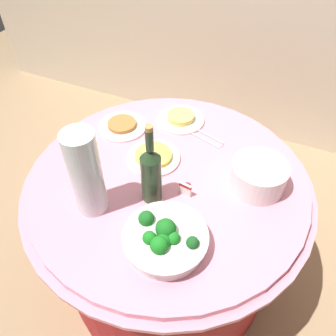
% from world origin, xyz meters
% --- Properties ---
extents(ground_plane, '(6.00, 6.00, 0.00)m').
position_xyz_m(ground_plane, '(0.00, 0.00, 0.00)').
color(ground_plane, '#9E7F5B').
extents(buffet_table, '(1.16, 1.16, 0.74)m').
position_xyz_m(buffet_table, '(0.00, 0.00, 0.38)').
color(buffet_table, maroon).
rests_on(buffet_table, ground_plane).
extents(broccoli_bowl, '(0.28, 0.28, 0.11)m').
position_xyz_m(broccoli_bowl, '(0.12, -0.29, 0.78)').
color(broccoli_bowl, white).
rests_on(broccoli_bowl, buffet_table).
extents(plate_stack, '(0.21, 0.21, 0.11)m').
position_xyz_m(plate_stack, '(0.33, 0.10, 0.80)').
color(plate_stack, white).
rests_on(plate_stack, buffet_table).
extents(wine_bottle, '(0.07, 0.07, 0.34)m').
position_xyz_m(wine_bottle, '(-0.01, -0.12, 0.87)').
color(wine_bottle, '#22391F').
rests_on(wine_bottle, buffet_table).
extents(decorative_fruit_vase, '(0.11, 0.11, 0.34)m').
position_xyz_m(decorative_fruit_vase, '(-0.19, -0.24, 0.90)').
color(decorative_fruit_vase, silver).
rests_on(decorative_fruit_vase, buffet_table).
extents(serving_tongs, '(0.17, 0.09, 0.01)m').
position_xyz_m(serving_tongs, '(0.07, 0.28, 0.74)').
color(serving_tongs, silver).
rests_on(serving_tongs, buffet_table).
extents(food_plate_noodles, '(0.22, 0.22, 0.04)m').
position_xyz_m(food_plate_noodles, '(-0.09, 0.35, 0.75)').
color(food_plate_noodles, white).
rests_on(food_plate_noodles, buffet_table).
extents(food_plate_fried_egg, '(0.22, 0.22, 0.03)m').
position_xyz_m(food_plate_fried_egg, '(-0.10, 0.07, 0.75)').
color(food_plate_fried_egg, white).
rests_on(food_plate_fried_egg, buffet_table).
extents(food_plate_peanuts, '(0.22, 0.22, 0.03)m').
position_xyz_m(food_plate_peanuts, '(-0.32, 0.20, 0.75)').
color(food_plate_peanuts, white).
rests_on(food_plate_peanuts, buffet_table).
extents(label_placard_front, '(0.05, 0.02, 0.05)m').
position_xyz_m(label_placard_front, '(0.09, -0.06, 0.77)').
color(label_placard_front, white).
rests_on(label_placard_front, buffet_table).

